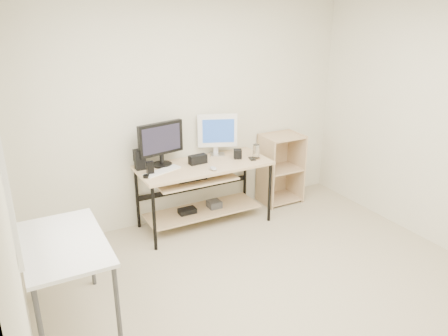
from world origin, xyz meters
TOP-DOWN VIEW (x-y plane):
  - room at (-0.14, 0.04)m, footprint 4.01×4.01m
  - desk at (-0.03, 1.66)m, footprint 1.50×0.65m
  - side_table at (-1.68, 0.60)m, footprint 0.60×1.00m
  - shelf_unit at (1.15, 1.82)m, footprint 0.50×0.40m
  - black_monitor at (-0.43, 1.83)m, footprint 0.54×0.22m
  - white_imac at (0.28, 1.87)m, footprint 0.45×0.22m
  - keyboard at (-0.50, 1.64)m, footprint 0.45×0.26m
  - mouse at (0.01, 1.43)m, footprint 0.08×0.11m
  - center_speaker at (-0.06, 1.70)m, footprint 0.21×0.10m
  - speaker_left at (-0.68, 1.83)m, footprint 0.11×0.11m
  - speaker_right at (0.43, 1.65)m, footprint 0.12×0.12m
  - audio_controller at (-0.64, 1.62)m, footprint 0.07×0.05m
  - volume_puck at (-0.71, 1.56)m, footprint 0.08×0.08m
  - smartphone at (0.57, 1.54)m, footprint 0.10×0.14m
  - coaster at (0.62, 1.55)m, footprint 0.12×0.12m
  - drinking_glass at (0.62, 1.55)m, footprint 0.10×0.10m

SIDE VIEW (x-z plane):
  - shelf_unit at x=1.15m, z-range 0.00..0.90m
  - desk at x=-0.03m, z-range 0.16..0.91m
  - side_table at x=-1.68m, z-range 0.30..1.05m
  - coaster at x=0.62m, z-range 0.75..0.76m
  - smartphone at x=0.57m, z-range 0.75..0.76m
  - keyboard at x=-0.50m, z-range 0.75..0.77m
  - volume_puck at x=-0.71m, z-range 0.75..0.78m
  - mouse at x=0.01m, z-range 0.75..0.79m
  - center_speaker at x=-0.06m, z-range 0.75..0.85m
  - speaker_right at x=0.43m, z-range 0.75..0.86m
  - audio_controller at x=-0.64m, z-range 0.75..0.90m
  - drinking_glass at x=0.62m, z-range 0.76..0.92m
  - speaker_left at x=-0.68m, z-range 0.76..0.98m
  - black_monitor at x=-0.43m, z-range 0.79..1.28m
  - white_imac at x=0.28m, z-range 0.79..1.28m
  - room at x=-0.14m, z-range 0.01..2.63m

